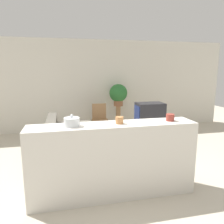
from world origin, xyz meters
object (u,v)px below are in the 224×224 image
object	(u,v)px
decorative_bowl	(72,122)
wooden_chair	(100,118)
couch	(69,145)
potted_plant	(118,94)
television	(150,114)

from	to	relation	value
decorative_bowl	wooden_chair	bearing A→B (deg)	73.79
couch	potted_plant	distance (m)	2.47
wooden_chair	potted_plant	distance (m)	0.94
couch	potted_plant	size ratio (longest dim) A/B	2.87
wooden_chair	potted_plant	size ratio (longest dim) A/B	1.37
couch	potted_plant	bearing A→B (deg)	49.57
television	wooden_chair	world-z (taller)	television
decorative_bowl	couch	bearing A→B (deg)	90.65
television	couch	bearing A→B (deg)	-165.90
wooden_chair	decorative_bowl	bearing A→B (deg)	-106.21
television	wooden_chair	bearing A→B (deg)	138.90
wooden_chair	potted_plant	xyz separation A→B (m)	(0.61, 0.32, 0.64)
television	potted_plant	xyz separation A→B (m)	(-0.48, 1.27, 0.37)
television	wooden_chair	distance (m)	1.47
potted_plant	decorative_bowl	bearing A→B (deg)	-114.03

